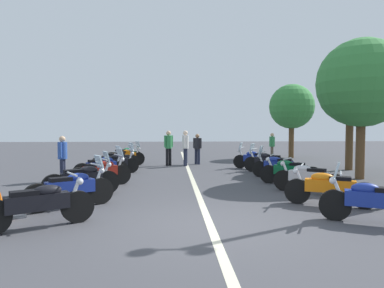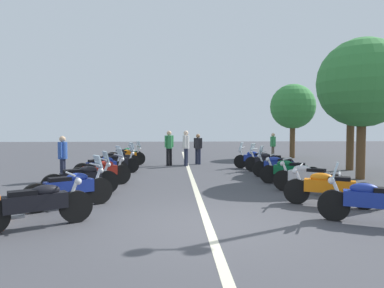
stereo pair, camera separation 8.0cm
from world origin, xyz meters
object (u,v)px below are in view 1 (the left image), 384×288
object	(u,v)px
motorcycle_left_row_2	(83,179)
motorcycle_left_row_3	(101,172)
motorcycle_left_row_4	(102,167)
traffic_cone_0	(0,207)
motorcycle_left_row_5	(114,163)
motorcycle_left_row_0	(39,204)
motorcycle_right_row_4	(278,166)
bystander_3	(272,144)
roadside_tree_2	(292,107)
motorcycle_right_row_1	(329,187)
bystander_1	(169,145)
bystander_4	(63,155)
bystander_2	(197,147)
motorcycle_right_row_2	(308,178)
motorcycle_left_row_8	(125,155)
motorcycle_right_row_0	(373,201)
motorcycle_left_row_7	(125,156)
motorcycle_right_row_6	(255,159)
motorcycle_left_row_6	(116,159)
motorcycle_right_row_3	(290,171)
roadside_tree_1	(350,92)
motorcycle_left_row_1	(72,188)
motorcycle_right_row_5	(268,162)
roadside_tree_0	(362,83)
bystander_0	(185,145)

from	to	relation	value
motorcycle_left_row_2	motorcycle_left_row_3	size ratio (longest dim) A/B	1.04
motorcycle_left_row_4	traffic_cone_0	size ratio (longest dim) A/B	2.93
motorcycle_left_row_2	motorcycle_left_row_3	xyz separation A→B (m)	(1.59, -0.18, -0.00)
motorcycle_left_row_2	motorcycle_left_row_5	distance (m)	4.54
motorcycle_left_row_0	motorcycle_right_row_4	bearing A→B (deg)	11.93
bystander_3	motorcycle_right_row_4	bearing A→B (deg)	-96.51
roadside_tree_2	bystander_3	bearing A→B (deg)	126.09
motorcycle_right_row_1	traffic_cone_0	size ratio (longest dim) A/B	3.21
motorcycle_left_row_5	motorcycle_right_row_4	world-z (taller)	motorcycle_left_row_5
motorcycle_right_row_4	bystander_3	bearing A→B (deg)	-75.65
traffic_cone_0	bystander_1	xyz separation A→B (m)	(10.01, -3.29, 0.73)
bystander_4	motorcycle_right_row_4	bearing A→B (deg)	-177.21
motorcycle_right_row_4	bystander_2	distance (m)	5.69
motorcycle_right_row_2	motorcycle_left_row_8	bearing A→B (deg)	-15.25
motorcycle_left_row_4	motorcycle_right_row_0	bearing A→B (deg)	-75.62
motorcycle_left_row_8	motorcycle_left_row_7	bearing A→B (deg)	-114.62
motorcycle_right_row_6	motorcycle_left_row_0	bearing A→B (deg)	80.34
motorcycle_left_row_6	motorcycle_right_row_0	world-z (taller)	motorcycle_left_row_6
motorcycle_left_row_2	bystander_4	bearing A→B (deg)	89.32
bystander_2	bystander_3	xyz separation A→B (m)	(2.25, -4.58, 0.01)
motorcycle_right_row_2	motorcycle_right_row_3	bearing A→B (deg)	-51.14
bystander_1	roadside_tree_2	size ratio (longest dim) A/B	0.38
motorcycle_left_row_4	roadside_tree_1	bearing A→B (deg)	-19.68
motorcycle_left_row_1	motorcycle_left_row_8	size ratio (longest dim) A/B	1.01
bystander_1	bystander_4	xyz separation A→B (m)	(-4.81, 3.67, -0.09)
motorcycle_right_row_0	motorcycle_right_row_1	xyz separation A→B (m)	(1.55, 0.17, -0.01)
motorcycle_right_row_3	bystander_2	xyz separation A→B (m)	(6.48, 2.61, 0.46)
motorcycle_right_row_5	motorcycle_left_row_1	bearing A→B (deg)	79.09
motorcycle_right_row_6	roadside_tree_2	bearing A→B (deg)	-97.90
motorcycle_left_row_6	roadside_tree_1	world-z (taller)	roadside_tree_1
motorcycle_left_row_0	roadside_tree_0	world-z (taller)	roadside_tree_0
bystander_3	bystander_0	bearing A→B (deg)	-141.59
motorcycle_left_row_8	roadside_tree_0	bearing A→B (deg)	-67.15
motorcycle_left_row_5	roadside_tree_2	xyz separation A→B (m)	(6.90, -9.81, 2.73)
motorcycle_left_row_4	motorcycle_right_row_6	world-z (taller)	motorcycle_left_row_4
motorcycle_right_row_5	bystander_4	distance (m)	8.11
roadside_tree_1	motorcycle_left_row_0	bearing A→B (deg)	128.81
roadside_tree_2	bystander_2	bearing A→B (deg)	118.86
motorcycle_right_row_0	roadside_tree_1	world-z (taller)	roadside_tree_1
bystander_0	motorcycle_left_row_1	bearing A→B (deg)	-90.09
motorcycle_left_row_4	bystander_3	xyz separation A→B (m)	(7.34, -8.41, 0.45)
motorcycle_right_row_6	bystander_4	world-z (taller)	bystander_4
motorcycle_left_row_0	motorcycle_right_row_2	distance (m)	7.12
motorcycle_left_row_7	bystander_4	size ratio (longest dim) A/B	1.19
motorcycle_left_row_4	motorcycle_right_row_1	xyz separation A→B (m)	(-4.55, -6.31, -0.02)
motorcycle_left_row_1	bystander_4	world-z (taller)	bystander_4
motorcycle_left_row_1	bystander_0	distance (m)	9.22
motorcycle_left_row_3	motorcycle_right_row_3	bearing A→B (deg)	-30.71
roadside_tree_2	motorcycle_right_row_3	bearing A→B (deg)	160.35
bystander_2	roadside_tree_1	world-z (taller)	roadside_tree_1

